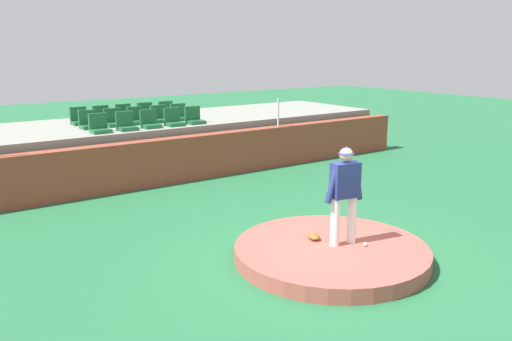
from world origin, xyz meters
TOP-DOWN VIEW (x-y plane):
  - ground_plane at (0.00, 0.00)m, footprint 60.00×60.00m
  - pitchers_mound at (0.00, 0.00)m, footprint 3.35×3.35m
  - pitcher at (0.23, -0.04)m, footprint 0.76×0.33m
  - baseball at (0.45, -0.36)m, footprint 0.07×0.07m
  - fielding_glove at (-0.04, 0.41)m, footprint 0.30×0.35m
  - brick_barrier at (0.00, 6.40)m, footprint 17.16×0.40m
  - fence_post_right at (3.79, 6.40)m, footprint 0.06×0.06m
  - bleacher_platform at (0.00, 8.74)m, footprint 16.56×3.88m
  - stadium_chair_0 at (-1.43, 7.31)m, footprint 0.48×0.44m
  - stadium_chair_1 at (-0.70, 7.31)m, footprint 0.48×0.44m
  - stadium_chair_2 at (0.01, 7.35)m, footprint 0.48×0.44m
  - stadium_chair_3 at (0.73, 7.32)m, footprint 0.48×0.44m
  - stadium_chair_4 at (1.41, 7.35)m, footprint 0.48×0.44m
  - stadium_chair_5 at (-1.42, 8.21)m, footprint 0.48×0.44m
  - stadium_chair_6 at (-0.70, 8.22)m, footprint 0.48×0.44m
  - stadium_chair_7 at (0.00, 8.24)m, footprint 0.48×0.44m
  - stadium_chair_8 at (0.72, 8.21)m, footprint 0.48×0.44m
  - stadium_chair_9 at (1.39, 8.25)m, footprint 0.48×0.44m
  - stadium_chair_10 at (-1.38, 9.12)m, footprint 0.48×0.44m
  - stadium_chair_11 at (-0.72, 9.11)m, footprint 0.48×0.44m
  - stadium_chair_12 at (-0.02, 9.13)m, footprint 0.48×0.44m
  - stadium_chair_13 at (0.69, 9.14)m, footprint 0.48×0.44m
  - stadium_chair_14 at (1.41, 9.14)m, footprint 0.48×0.44m

SIDE VIEW (x-z plane):
  - ground_plane at x=0.00m, z-range 0.00..0.00m
  - pitchers_mound at x=0.00m, z-range 0.00..0.26m
  - baseball at x=0.45m, z-range 0.26..0.33m
  - fielding_glove at x=-0.04m, z-range 0.26..0.37m
  - brick_barrier at x=0.00m, z-range 0.00..1.23m
  - bleacher_platform at x=0.00m, z-range 0.00..1.40m
  - pitcher at x=0.23m, z-range 0.40..2.13m
  - stadium_chair_0 at x=-1.43m, z-range 1.31..1.81m
  - stadium_chair_1 at x=-0.70m, z-range 1.31..1.81m
  - stadium_chair_2 at x=0.01m, z-range 1.31..1.81m
  - stadium_chair_3 at x=0.73m, z-range 1.31..1.81m
  - stadium_chair_4 at x=1.41m, z-range 1.31..1.81m
  - stadium_chair_5 at x=-1.42m, z-range 1.31..1.81m
  - stadium_chair_6 at x=-0.70m, z-range 1.31..1.81m
  - stadium_chair_7 at x=0.00m, z-range 1.31..1.81m
  - stadium_chair_8 at x=0.72m, z-range 1.31..1.81m
  - stadium_chair_9 at x=1.39m, z-range 1.31..1.81m
  - stadium_chair_10 at x=-1.38m, z-range 1.31..1.81m
  - stadium_chair_11 at x=-0.72m, z-range 1.31..1.81m
  - stadium_chair_12 at x=-0.02m, z-range 1.31..1.81m
  - stadium_chair_13 at x=0.69m, z-range 1.31..1.81m
  - stadium_chair_14 at x=1.41m, z-range 1.31..1.81m
  - fence_post_right at x=3.79m, z-range 1.23..2.09m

